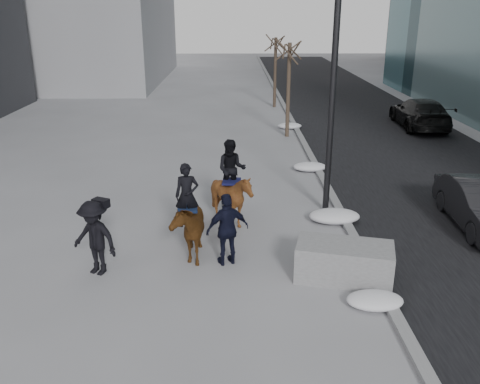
{
  "coord_description": "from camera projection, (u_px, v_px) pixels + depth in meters",
  "views": [
    {
      "loc": [
        -0.17,
        -10.45,
        5.73
      ],
      "look_at": [
        0.0,
        1.2,
        1.5
      ],
      "focal_mm": 38.0,
      "sensor_mm": 36.0,
      "label": 1
    }
  ],
  "objects": [
    {
      "name": "ground",
      "position": [
        241.0,
        270.0,
        11.77
      ],
      "size": [
        120.0,
        120.0,
        0.0
      ],
      "primitive_type": "plane",
      "color": "gray",
      "rests_on": "ground"
    },
    {
      "name": "curb",
      "position": [
        309.0,
        152.0,
        21.19
      ],
      "size": [
        0.25,
        90.0,
        0.12
      ],
      "primitive_type": "cube",
      "color": "gray",
      "rests_on": "ground"
    },
    {
      "name": "tree_far",
      "position": [
        275.0,
        69.0,
        30.48
      ],
      "size": [
        1.2,
        1.2,
        4.57
      ],
      "primitive_type": null,
      "color": "#382B21",
      "rests_on": "ground"
    },
    {
      "name": "lamppost",
      "position": [
        335.0,
        37.0,
        13.63
      ],
      "size": [
        0.25,
        1.41,
        9.09
      ],
      "color": "black",
      "rests_on": "ground"
    },
    {
      "name": "car_far",
      "position": [
        420.0,
        113.0,
        25.64
      ],
      "size": [
        2.35,
        5.21,
        1.48
      ],
      "primitive_type": "imported",
      "rotation": [
        0.0,
        0.0,
        3.09
      ],
      "color": "black",
      "rests_on": "ground"
    },
    {
      "name": "camera_crew",
      "position": [
        95.0,
        238.0,
        11.37
      ],
      "size": [
        1.3,
        1.08,
        1.75
      ],
      "color": "black",
      "rests_on": "ground"
    },
    {
      "name": "road",
      "position": [
        404.0,
        153.0,
        21.27
      ],
      "size": [
        8.0,
        90.0,
        0.01
      ],
      "primitive_type": "cube",
      "color": "black",
      "rests_on": "ground"
    },
    {
      "name": "feeder",
      "position": [
        228.0,
        229.0,
        11.81
      ],
      "size": [
        1.11,
        1.02,
        1.75
      ],
      "color": "black",
      "rests_on": "ground"
    },
    {
      "name": "tree_near",
      "position": [
        288.0,
        86.0,
        23.27
      ],
      "size": [
        1.2,
        1.2,
        4.76
      ],
      "primitive_type": null,
      "color": "#35291F",
      "rests_on": "ground"
    },
    {
      "name": "planter",
      "position": [
        344.0,
        262.0,
        11.28
      ],
      "size": [
        2.29,
        1.54,
        0.84
      ],
      "primitive_type": "cube",
      "rotation": [
        0.0,
        0.0,
        -0.25
      ],
      "color": "gray",
      "rests_on": "ground"
    },
    {
      "name": "mounted_left",
      "position": [
        188.0,
        223.0,
        12.24
      ],
      "size": [
        0.93,
        1.83,
        2.29
      ],
      "color": "#49280E",
      "rests_on": "ground"
    },
    {
      "name": "mounted_right",
      "position": [
        232.0,
        192.0,
        13.93
      ],
      "size": [
        1.4,
        1.55,
        2.42
      ],
      "color": "#481D0E",
      "rests_on": "ground"
    },
    {
      "name": "snow_piles",
      "position": [
        319.0,
        185.0,
        17.0
      ],
      "size": [
        1.44,
        16.97,
        0.36
      ],
      "color": "silver",
      "rests_on": "ground"
    }
  ]
}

